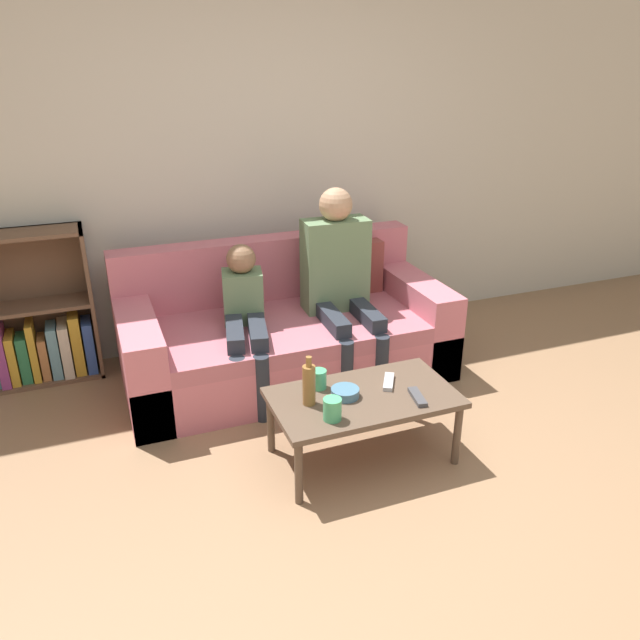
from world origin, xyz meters
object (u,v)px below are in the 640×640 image
(couch, at_px, (285,334))
(person_child, at_px, (245,314))
(person_adult, at_px, (339,272))
(cup_far, at_px, (332,409))
(snack_bowl, at_px, (345,393))
(bottle, at_px, (309,384))
(tv_remote_1, at_px, (417,397))
(bookshelf, at_px, (36,327))
(coffee_table, at_px, (363,402))
(tv_remote_0, at_px, (389,382))
(cup_near, at_px, (319,379))

(couch, xyz_separation_m, person_child, (-0.29, -0.15, 0.24))
(person_adult, xyz_separation_m, cup_far, (-0.50, -1.11, -0.25))
(snack_bowl, bearing_deg, bottle, 179.23)
(tv_remote_1, relative_size, bottle, 0.69)
(bottle, bearing_deg, bookshelf, 130.45)
(snack_bowl, bearing_deg, tv_remote_1, -24.67)
(coffee_table, height_order, bottle, bottle)
(tv_remote_1, bearing_deg, bookshelf, 147.68)
(coffee_table, height_order, tv_remote_0, tv_remote_0)
(couch, bearing_deg, cup_far, -97.39)
(coffee_table, xyz_separation_m, person_child, (-0.37, 0.90, 0.18))
(person_adult, relative_size, cup_far, 10.97)
(person_adult, bearing_deg, tv_remote_0, -93.64)
(tv_remote_1, xyz_separation_m, snack_bowl, (-0.33, 0.15, 0.01))
(bookshelf, relative_size, coffee_table, 1.05)
(couch, distance_m, bottle, 1.06)
(couch, relative_size, snack_bowl, 14.31)
(couch, relative_size, cup_far, 18.70)
(person_adult, bearing_deg, cup_far, -111.60)
(person_adult, xyz_separation_m, tv_remote_0, (-0.10, -0.91, -0.29))
(bookshelf, height_order, coffee_table, bookshelf)
(couch, height_order, person_child, person_child)
(tv_remote_1, bearing_deg, cup_near, 156.46)
(couch, bearing_deg, snack_bowl, -90.96)
(coffee_table, relative_size, cup_far, 8.57)
(coffee_table, distance_m, tv_remote_1, 0.27)
(bookshelf, xyz_separation_m, cup_far, (1.34, -1.68, 0.07))
(tv_remote_0, distance_m, tv_remote_1, 0.20)
(bookshelf, bearing_deg, cup_far, -51.44)
(person_adult, height_order, tv_remote_0, person_adult)
(coffee_table, bearing_deg, cup_far, -147.38)
(bottle, bearing_deg, cup_far, -72.78)
(coffee_table, xyz_separation_m, bottle, (-0.28, 0.02, 0.15))
(couch, distance_m, cup_far, 1.21)
(tv_remote_1, bearing_deg, couch, 115.07)
(cup_far, bearing_deg, snack_bowl, 50.73)
(person_adult, bearing_deg, couch, 169.17)
(cup_near, height_order, tv_remote_1, cup_near)
(cup_near, bearing_deg, bottle, -127.77)
(cup_near, xyz_separation_m, tv_remote_1, (0.42, -0.28, -0.04))
(person_child, relative_size, tv_remote_0, 5.26)
(couch, bearing_deg, cup_near, -96.92)
(cup_near, relative_size, tv_remote_1, 0.57)
(cup_near, height_order, tv_remote_0, cup_near)
(bookshelf, distance_m, cup_far, 2.15)
(coffee_table, distance_m, bottle, 0.32)
(couch, height_order, cup_near, couch)
(couch, relative_size, person_adult, 1.70)
(couch, height_order, tv_remote_0, couch)
(bookshelf, height_order, person_adult, person_adult)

